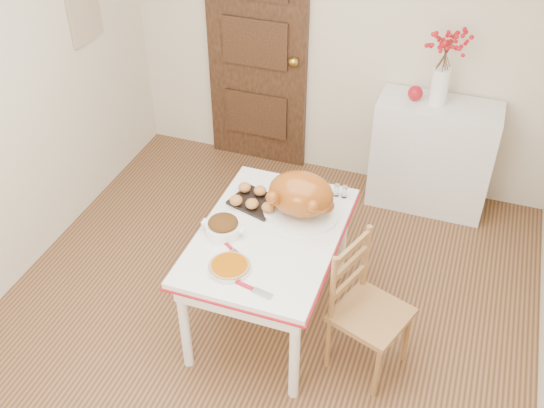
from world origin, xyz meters
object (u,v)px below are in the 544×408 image
at_px(turkey_platter, 301,196).
at_px(chair_oak, 372,312).
at_px(sideboard, 432,156).
at_px(kitchen_table, 269,277).
at_px(pumpkin_pie, 229,266).

bearing_deg(turkey_platter, chair_oak, -47.21).
distance_m(sideboard, kitchen_table, 1.78).
bearing_deg(chair_oak, turkey_platter, 75.90).
bearing_deg(pumpkin_pie, sideboard, 66.10).
height_order(kitchen_table, turkey_platter, turkey_platter).
xyz_separation_m(kitchen_table, chair_oak, (0.68, -0.16, 0.08)).
distance_m(chair_oak, pumpkin_pie, 0.87).
relative_size(kitchen_table, turkey_platter, 2.59).
height_order(sideboard, pumpkin_pie, sideboard).
distance_m(kitchen_table, turkey_platter, 0.57).
relative_size(chair_oak, turkey_platter, 1.90).
xyz_separation_m(chair_oak, pumpkin_pie, (-0.79, -0.21, 0.31)).
height_order(sideboard, chair_oak, sideboard).
bearing_deg(kitchen_table, pumpkin_pie, -105.31).
relative_size(kitchen_table, pumpkin_pie, 5.16).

